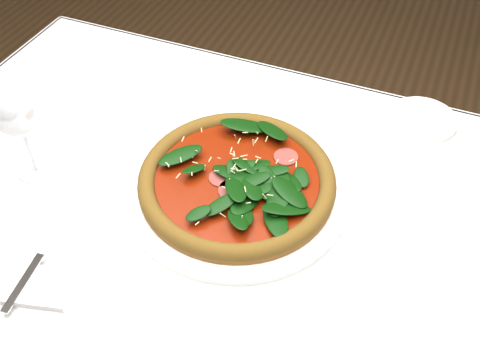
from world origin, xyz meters
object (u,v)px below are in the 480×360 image
at_px(plate, 237,186).
at_px(wine_glass, 15,111).
at_px(napkin, 25,285).
at_px(pizza, 237,177).

relative_size(plate, wine_glass, 2.03).
bearing_deg(napkin, pizza, 54.55).
relative_size(pizza, wine_glass, 2.24).
xyz_separation_m(plate, napkin, (-0.21, -0.30, -0.00)).
xyz_separation_m(pizza, napkin, (-0.21, -0.30, -0.02)).
height_order(wine_glass, napkin, wine_glass).
bearing_deg(napkin, plate, 54.55).
distance_m(plate, napkin, 0.36).
distance_m(pizza, napkin, 0.36).
bearing_deg(pizza, plate, 0.00).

